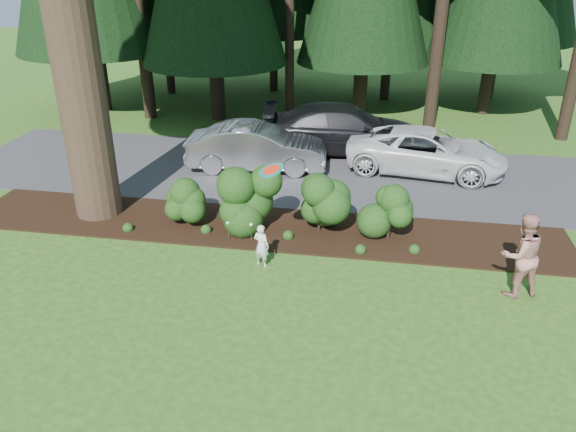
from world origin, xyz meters
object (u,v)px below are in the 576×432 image
object	(u,v)px
car_silver_wagon	(257,147)
car_white_suv	(427,151)
child	(261,245)
adult	(521,255)
car_dark_suv	(345,129)
frisbee	(271,170)

from	to	relation	value
car_silver_wagon	car_white_suv	distance (m)	5.58
car_white_suv	child	world-z (taller)	car_white_suv
adult	car_white_suv	bearing A→B (deg)	-96.75
car_silver_wagon	child	distance (m)	6.33
car_dark_suv	child	distance (m)	8.54
child	frisbee	xyz separation A→B (m)	(0.26, 0.02, 1.87)
car_dark_suv	adult	distance (m)	9.72
car_dark_suv	adult	world-z (taller)	adult
car_silver_wagon	car_dark_suv	bearing A→B (deg)	-55.21
car_white_suv	child	bearing A→B (deg)	157.42
adult	frisbee	world-z (taller)	frisbee
car_dark_suv	child	xyz separation A→B (m)	(-1.29, -8.44, -0.34)
child	car_white_suv	bearing A→B (deg)	-101.87
adult	car_silver_wagon	bearing A→B (deg)	-61.20
car_dark_suv	frisbee	size ratio (longest dim) A/B	10.10
car_white_suv	car_dark_suv	world-z (taller)	car_dark_suv
child	frisbee	size ratio (longest dim) A/B	1.85
car_silver_wagon	child	bearing A→B (deg)	-171.52
frisbee	car_silver_wagon	bearing A→B (deg)	105.69
car_white_suv	car_silver_wagon	bearing A→B (deg)	105.22
car_white_suv	adult	distance (m)	7.25
car_white_suv	car_dark_suv	xyz separation A→B (m)	(-2.79, 1.61, 0.13)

